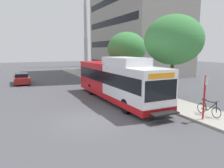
{
  "coord_description": "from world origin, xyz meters",
  "views": [
    {
      "loc": [
        -4.07,
        -11.48,
        4.19
      ],
      "look_at": [
        2.9,
        2.95,
        1.6
      ],
      "focal_mm": 33.69,
      "sensor_mm": 36.0,
      "label": 1
    }
  ],
  "objects_px": {
    "bicycle_parked": "(209,109)",
    "parked_car_far_lane": "(21,78)",
    "bus_stop_sign_pole": "(204,94)",
    "street_tree_mid_block": "(127,49)",
    "transit_bus": "(117,80)",
    "street_tree_near_stop": "(174,40)"
  },
  "relations": [
    {
      "from": "bicycle_parked",
      "to": "parked_car_far_lane",
      "type": "height_order",
      "value": "parked_car_far_lane"
    },
    {
      "from": "bus_stop_sign_pole",
      "to": "street_tree_mid_block",
      "type": "xyz_separation_m",
      "value": [
        1.72,
        12.21,
        2.71
      ]
    },
    {
      "from": "transit_bus",
      "to": "bicycle_parked",
      "type": "height_order",
      "value": "transit_bus"
    },
    {
      "from": "bicycle_parked",
      "to": "transit_bus",
      "type": "bearing_deg",
      "value": 115.3
    },
    {
      "from": "bicycle_parked",
      "to": "street_tree_near_stop",
      "type": "bearing_deg",
      "value": 77.21
    },
    {
      "from": "transit_bus",
      "to": "street_tree_near_stop",
      "type": "height_order",
      "value": "street_tree_near_stop"
    },
    {
      "from": "bicycle_parked",
      "to": "street_tree_near_stop",
      "type": "height_order",
      "value": "street_tree_near_stop"
    },
    {
      "from": "transit_bus",
      "to": "parked_car_far_lane",
      "type": "height_order",
      "value": "transit_bus"
    },
    {
      "from": "street_tree_near_stop",
      "to": "street_tree_mid_block",
      "type": "relative_size",
      "value": 1.14
    },
    {
      "from": "bicycle_parked",
      "to": "street_tree_mid_block",
      "type": "relative_size",
      "value": 0.29
    },
    {
      "from": "transit_bus",
      "to": "street_tree_mid_block",
      "type": "distance_m",
      "value": 7.11
    },
    {
      "from": "transit_bus",
      "to": "parked_car_far_lane",
      "type": "relative_size",
      "value": 2.72
    },
    {
      "from": "transit_bus",
      "to": "parked_car_far_lane",
      "type": "distance_m",
      "value": 14.83
    },
    {
      "from": "bicycle_parked",
      "to": "street_tree_mid_block",
      "type": "height_order",
      "value": "street_tree_mid_block"
    },
    {
      "from": "transit_bus",
      "to": "bicycle_parked",
      "type": "distance_m",
      "value": 7.34
    },
    {
      "from": "parked_car_far_lane",
      "to": "bus_stop_sign_pole",
      "type": "bearing_deg",
      "value": -65.96
    },
    {
      "from": "bus_stop_sign_pole",
      "to": "bicycle_parked",
      "type": "relative_size",
      "value": 1.48
    },
    {
      "from": "bicycle_parked",
      "to": "bus_stop_sign_pole",
      "type": "bearing_deg",
      "value": -158.67
    },
    {
      "from": "bicycle_parked",
      "to": "parked_car_far_lane",
      "type": "relative_size",
      "value": 0.39
    },
    {
      "from": "transit_bus",
      "to": "parked_car_far_lane",
      "type": "xyz_separation_m",
      "value": [
        -6.75,
        13.16,
        -1.04
      ]
    },
    {
      "from": "parked_car_far_lane",
      "to": "transit_bus",
      "type": "bearing_deg",
      "value": -62.83
    },
    {
      "from": "bus_stop_sign_pole",
      "to": "street_tree_near_stop",
      "type": "relative_size",
      "value": 0.38
    }
  ]
}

